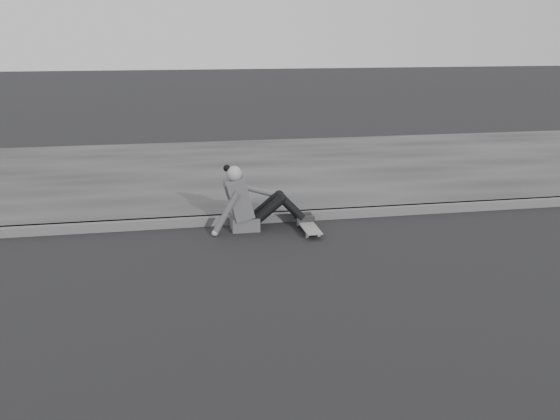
{
  "coord_description": "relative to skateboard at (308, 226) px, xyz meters",
  "views": [
    {
      "loc": [
        -0.78,
        -5.52,
        2.51
      ],
      "look_at": [
        0.55,
        1.39,
        0.5
      ],
      "focal_mm": 40.0,
      "sensor_mm": 36.0,
      "label": 1
    }
  ],
  "objects": [
    {
      "name": "seated_woman",
      "position": [
        -0.73,
        0.25,
        0.29
      ],
      "size": [
        1.38,
        0.46,
        0.88
      ],
      "color": "#49494B",
      "rests_on": "ground"
    },
    {
      "name": "ground",
      "position": [
        -1.05,
        -2.04,
        -0.07
      ],
      "size": [
        80.0,
        80.0,
        0.0
      ],
      "primitive_type": "plane",
      "color": "black",
      "rests_on": "ground"
    },
    {
      "name": "curb",
      "position": [
        -1.05,
        0.54,
        -0.01
      ],
      "size": [
        24.0,
        0.16,
        0.12
      ],
      "primitive_type": "cube",
      "color": "#515151",
      "rests_on": "ground"
    },
    {
      "name": "sidewalk",
      "position": [
        -1.05,
        3.56,
        -0.01
      ],
      "size": [
        24.0,
        6.0,
        0.12
      ],
      "primitive_type": "cube",
      "color": "#363636",
      "rests_on": "ground"
    },
    {
      "name": "skateboard",
      "position": [
        0.0,
        0.0,
        0.0
      ],
      "size": [
        0.2,
        0.78,
        0.09
      ],
      "color": "#9A9A95",
      "rests_on": "ground"
    }
  ]
}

